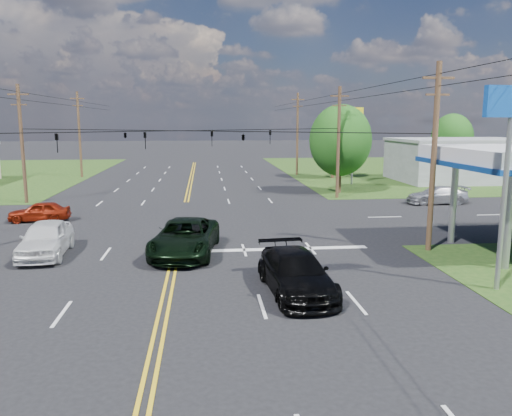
{
  "coord_description": "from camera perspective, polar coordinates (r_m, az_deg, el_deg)",
  "views": [
    {
      "loc": [
        1.51,
        -21.03,
        6.62
      ],
      "look_at": [
        4.33,
        6.0,
        1.87
      ],
      "focal_mm": 35.0,
      "sensor_mm": 36.0,
      "label": 1
    }
  ],
  "objects": [
    {
      "name": "polesign_ne",
      "position": [
        53.33,
        11.07,
        9.37
      ],
      "size": [
        2.19,
        0.89,
        8.07
      ],
      "color": "#A5A5AA",
      "rests_on": "ground"
    },
    {
      "name": "pole_se",
      "position": [
        26.69,
        19.66,
        5.68
      ],
      "size": [
        1.6,
        0.28,
        9.5
      ],
      "color": "#3E2D1A",
      "rests_on": "ground"
    },
    {
      "name": "pickup_dkgreen",
      "position": [
        25.21,
        -8.11,
        -3.36
      ],
      "size": [
        3.73,
        6.63,
        1.75
      ],
      "primitive_type": "imported",
      "rotation": [
        0.0,
        0.0,
        -0.14
      ],
      "color": "black",
      "rests_on": "ground"
    },
    {
      "name": "ground",
      "position": [
        33.72,
        -8.41,
        -1.52
      ],
      "size": [
        280.0,
        280.0,
        0.0
      ],
      "primitive_type": "plane",
      "color": "black",
      "rests_on": "ground"
    },
    {
      "name": "pickup_white",
      "position": [
        26.86,
        -22.91,
        -3.23
      ],
      "size": [
        2.41,
        5.26,
        1.75
      ],
      "primitive_type": "imported",
      "rotation": [
        0.0,
        0.0,
        0.07
      ],
      "color": "silver",
      "rests_on": "ground"
    },
    {
      "name": "pole_ne",
      "position": [
        43.6,
        9.4,
        7.54
      ],
      "size": [
        1.6,
        0.28,
        9.5
      ],
      "color": "#3E2D1A",
      "rests_on": "ground"
    },
    {
      "name": "polesign_se",
      "position": [
        21.26,
        27.03,
        7.89
      ],
      "size": [
        2.34,
        0.55,
        7.94
      ],
      "color": "#A5A5AA",
      "rests_on": "ground"
    },
    {
      "name": "suv_black",
      "position": [
        19.56,
        4.57,
        -7.4
      ],
      "size": [
        2.73,
        5.73,
        1.61
      ],
      "primitive_type": "imported",
      "rotation": [
        0.0,
        0.0,
        0.09
      ],
      "color": "black",
      "rests_on": "ground"
    },
    {
      "name": "span_wire_signals",
      "position": [
        33.07,
        -8.68,
        8.72
      ],
      "size": [
        26.0,
        18.0,
        1.13
      ],
      "color": "black",
      "rests_on": "ground"
    },
    {
      "name": "stop_bar",
      "position": [
        26.12,
        1.92,
        -4.77
      ],
      "size": [
        10.0,
        0.5,
        0.02
      ],
      "primitive_type": "cube",
      "color": "silver",
      "rests_on": "ground"
    },
    {
      "name": "tree_right_a",
      "position": [
        46.76,
        9.62,
        7.63
      ],
      "size": [
        5.7,
        5.7,
        8.18
      ],
      "color": "#3E2D1A",
      "rests_on": "ground"
    },
    {
      "name": "tree_far_r",
      "position": [
        70.94,
        21.49,
        7.55
      ],
      "size": [
        5.32,
        5.32,
        7.63
      ],
      "color": "#3E2D1A",
      "rests_on": "ground"
    },
    {
      "name": "pole_nw",
      "position": [
        44.49,
        -25.18,
        6.78
      ],
      "size": [
        1.6,
        0.28,
        9.5
      ],
      "color": "#3E2D1A",
      "rests_on": "ground"
    },
    {
      "name": "power_lines",
      "position": [
        31.13,
        -8.98,
        13.44
      ],
      "size": [
        26.04,
        100.0,
        0.64
      ],
      "color": "black",
      "rests_on": "ground"
    },
    {
      "name": "tree_right_b",
      "position": [
        59.01,
        8.83,
        7.46
      ],
      "size": [
        4.94,
        4.94,
        7.09
      ],
      "color": "#3E2D1A",
      "rests_on": "ground"
    },
    {
      "name": "pole_right_far",
      "position": [
        62.12,
        4.75,
        8.54
      ],
      "size": [
        1.6,
        0.28,
        10.0
      ],
      "color": "#3E2D1A",
      "rests_on": "ground"
    },
    {
      "name": "sedan_red",
      "position": [
        36.25,
        -23.51,
        -0.37
      ],
      "size": [
        4.02,
        1.88,
        1.33
      ],
      "primitive_type": "imported",
      "rotation": [
        0.0,
        0.0,
        -1.49
      ],
      "color": "maroon",
      "rests_on": "ground"
    },
    {
      "name": "grass_ne",
      "position": [
        73.44,
        21.25,
        4.07
      ],
      "size": [
        46.0,
        48.0,
        0.03
      ],
      "primitive_type": "cube",
      "color": "#1D3F14",
      "rests_on": "ground"
    },
    {
      "name": "pole_left_far",
      "position": [
        62.74,
        -19.53,
        8.02
      ],
      "size": [
        1.6,
        0.28,
        10.0
      ],
      "color": "#3E2D1A",
      "rests_on": "ground"
    },
    {
      "name": "sedan_far",
      "position": [
        42.89,
        19.97,
        1.39
      ],
      "size": [
        4.95,
        2.12,
        1.42
      ],
      "primitive_type": "imported",
      "rotation": [
        0.0,
        0.0,
        -1.54
      ],
      "color": "#B4B5BA",
      "rests_on": "ground"
    },
    {
      "name": "retail_ne",
      "position": [
        60.36,
        22.31,
        4.97
      ],
      "size": [
        14.0,
        10.0,
        4.4
      ],
      "primitive_type": "cube",
      "color": "gray",
      "rests_on": "ground"
    }
  ]
}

